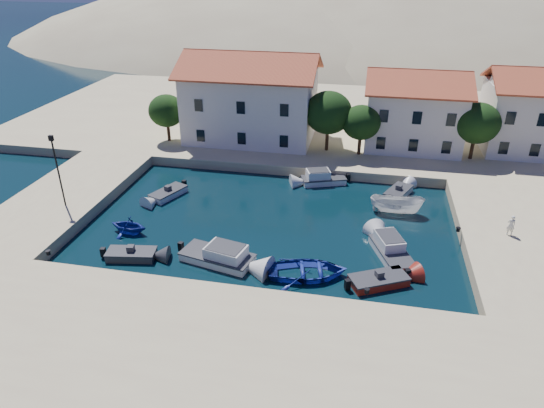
{
  "coord_description": "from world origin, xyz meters",
  "views": [
    {
      "loc": [
        7.02,
        -24.44,
        19.94
      ],
      "look_at": [
        0.11,
        9.76,
        2.0
      ],
      "focal_mm": 32.0,
      "sensor_mm": 36.0,
      "label": 1
    }
  ],
  "objects_px": {
    "building_right": "(532,109)",
    "rowboat_south": "(307,276)",
    "cabin_cruiser_east": "(392,251)",
    "boat_east": "(396,213)",
    "lamppost": "(57,164)",
    "cabin_cruiser_south": "(217,256)",
    "pedestrian": "(511,225)",
    "building_left": "(251,95)",
    "building_mid": "(415,108)"
  },
  "relations": [
    {
      "from": "cabin_cruiser_south",
      "to": "building_mid",
      "type": "bearing_deg",
      "value": 72.42
    },
    {
      "from": "cabin_cruiser_east",
      "to": "boat_east",
      "type": "xyz_separation_m",
      "value": [
        0.5,
        7.15,
        -0.48
      ]
    },
    {
      "from": "building_mid",
      "to": "lamppost",
      "type": "distance_m",
      "value": 36.21
    },
    {
      "from": "building_right",
      "to": "building_mid",
      "type": "bearing_deg",
      "value": -175.24
    },
    {
      "from": "cabin_cruiser_east",
      "to": "pedestrian",
      "type": "relative_size",
      "value": 3.17
    },
    {
      "from": "building_left",
      "to": "cabin_cruiser_east",
      "type": "bearing_deg",
      "value": -53.27
    },
    {
      "from": "cabin_cruiser_south",
      "to": "pedestrian",
      "type": "bearing_deg",
      "value": 29.69
    },
    {
      "from": "building_right",
      "to": "cabin_cruiser_east",
      "type": "bearing_deg",
      "value": -121.73
    },
    {
      "from": "pedestrian",
      "to": "boat_east",
      "type": "bearing_deg",
      "value": -28.15
    },
    {
      "from": "building_mid",
      "to": "building_right",
      "type": "xyz_separation_m",
      "value": [
        12.0,
        1.0,
        0.25
      ]
    },
    {
      "from": "building_right",
      "to": "pedestrian",
      "type": "xyz_separation_m",
      "value": [
        -5.57,
        -19.75,
        -3.65
      ]
    },
    {
      "from": "pedestrian",
      "to": "cabin_cruiser_south",
      "type": "bearing_deg",
      "value": 13.7
    },
    {
      "from": "building_left",
      "to": "building_mid",
      "type": "bearing_deg",
      "value": 3.18
    },
    {
      "from": "building_right",
      "to": "pedestrian",
      "type": "height_order",
      "value": "building_right"
    },
    {
      "from": "pedestrian",
      "to": "lamppost",
      "type": "bearing_deg",
      "value": 0.39
    },
    {
      "from": "lamppost",
      "to": "pedestrian",
      "type": "distance_m",
      "value": 36.12
    },
    {
      "from": "boat_east",
      "to": "pedestrian",
      "type": "xyz_separation_m",
      "value": [
        8.2,
        -3.81,
        1.82
      ]
    },
    {
      "from": "rowboat_south",
      "to": "pedestrian",
      "type": "distance_m",
      "value": 16.18
    },
    {
      "from": "lamppost",
      "to": "cabin_cruiser_south",
      "type": "xyz_separation_m",
      "value": [
        14.74,
        -4.18,
        -4.28
      ]
    },
    {
      "from": "boat_east",
      "to": "rowboat_south",
      "type": "bearing_deg",
      "value": 150.61
    },
    {
      "from": "building_right",
      "to": "cabin_cruiser_east",
      "type": "xyz_separation_m",
      "value": [
        -14.27,
        -23.08,
        -5.0
      ]
    },
    {
      "from": "cabin_cruiser_south",
      "to": "rowboat_south",
      "type": "height_order",
      "value": "cabin_cruiser_south"
    },
    {
      "from": "building_left",
      "to": "boat_east",
      "type": "height_order",
      "value": "building_left"
    },
    {
      "from": "building_mid",
      "to": "cabin_cruiser_south",
      "type": "relative_size",
      "value": 1.83
    },
    {
      "from": "building_left",
      "to": "cabin_cruiser_south",
      "type": "xyz_separation_m",
      "value": [
        3.24,
        -24.18,
        -5.46
      ]
    },
    {
      "from": "rowboat_south",
      "to": "boat_east",
      "type": "xyz_separation_m",
      "value": [
        6.29,
        10.76,
        0.0
      ]
    },
    {
      "from": "rowboat_south",
      "to": "cabin_cruiser_south",
      "type": "bearing_deg",
      "value": 73.26
    },
    {
      "from": "rowboat_south",
      "to": "cabin_cruiser_east",
      "type": "height_order",
      "value": "cabin_cruiser_east"
    },
    {
      "from": "building_mid",
      "to": "rowboat_south",
      "type": "xyz_separation_m",
      "value": [
        -8.07,
        -25.7,
        -5.22
      ]
    },
    {
      "from": "building_mid",
      "to": "cabin_cruiser_south",
      "type": "distance_m",
      "value": 29.57
    },
    {
      "from": "lamppost",
      "to": "boat_east",
      "type": "xyz_separation_m",
      "value": [
        27.73,
        6.07,
        -4.75
      ]
    },
    {
      "from": "boat_east",
      "to": "pedestrian",
      "type": "distance_m",
      "value": 9.22
    },
    {
      "from": "lamppost",
      "to": "rowboat_south",
      "type": "height_order",
      "value": "lamppost"
    },
    {
      "from": "lamppost",
      "to": "rowboat_south",
      "type": "xyz_separation_m",
      "value": [
        21.43,
        -4.7,
        -4.75
      ]
    },
    {
      "from": "building_mid",
      "to": "pedestrian",
      "type": "relative_size",
      "value": 6.4
    },
    {
      "from": "lamppost",
      "to": "cabin_cruiser_east",
      "type": "relative_size",
      "value": 1.2
    },
    {
      "from": "rowboat_south",
      "to": "boat_east",
      "type": "distance_m",
      "value": 12.47
    },
    {
      "from": "building_right",
      "to": "cabin_cruiser_east",
      "type": "height_order",
      "value": "building_right"
    },
    {
      "from": "building_right",
      "to": "rowboat_south",
      "type": "height_order",
      "value": "building_right"
    },
    {
      "from": "building_right",
      "to": "pedestrian",
      "type": "relative_size",
      "value": 5.76
    },
    {
      "from": "cabin_cruiser_east",
      "to": "building_left",
      "type": "bearing_deg",
      "value": 15.69
    },
    {
      "from": "building_mid",
      "to": "cabin_cruiser_south",
      "type": "height_order",
      "value": "building_mid"
    },
    {
      "from": "lamppost",
      "to": "cabin_cruiser_south",
      "type": "height_order",
      "value": "lamppost"
    },
    {
      "from": "building_right",
      "to": "pedestrian",
      "type": "bearing_deg",
      "value": -105.76
    },
    {
      "from": "cabin_cruiser_east",
      "to": "pedestrian",
      "type": "height_order",
      "value": "pedestrian"
    },
    {
      "from": "building_right",
      "to": "boat_east",
      "type": "xyz_separation_m",
      "value": [
        -13.77,
        -15.93,
        -5.47
      ]
    },
    {
      "from": "rowboat_south",
      "to": "pedestrian",
      "type": "height_order",
      "value": "pedestrian"
    },
    {
      "from": "boat_east",
      "to": "cabin_cruiser_south",
      "type": "bearing_deg",
      "value": 129.21
    },
    {
      "from": "cabin_cruiser_south",
      "to": "boat_east",
      "type": "distance_m",
      "value": 16.55
    },
    {
      "from": "building_right",
      "to": "boat_east",
      "type": "relative_size",
      "value": 2.08
    }
  ]
}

